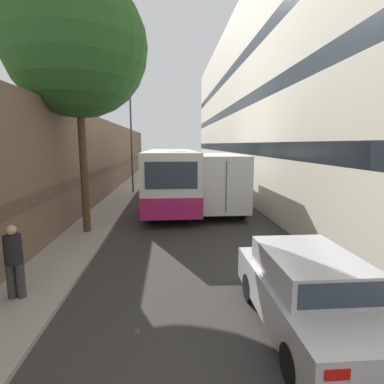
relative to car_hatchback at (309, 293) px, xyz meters
The scene contains 11 objects.
ground_plane 9.66m from the car_hatchback, 100.26° to the left, with size 150.00×150.00×0.00m, color #33302D.
sidewalk_left 11.14m from the car_hatchback, 121.48° to the left, with size 1.74×60.00×0.11m.
building_left_shopfront 12.36m from the car_hatchback, 129.36° to the left, with size 2.40×60.00×5.03m.
building_right_apartment 11.50m from the car_hatchback, 71.04° to the left, with size 2.40×60.00×12.82m.
car_hatchback is the anchor object (origin of this frame).
bus 12.14m from the car_hatchback, 101.88° to the left, with size 2.58×10.08×3.12m.
box_truck 11.06m from the car_hatchback, 90.89° to the left, with size 2.34×7.50×2.96m.
panel_van 25.00m from the car_hatchback, 96.70° to the left, with size 1.81×4.79×1.98m.
pedestrian 6.13m from the car_hatchback, 166.21° to the left, with size 0.38×0.37×1.65m.
street_lamp 17.68m from the car_hatchback, 107.67° to the left, with size 0.36×0.80×7.63m.
street_tree_left 10.75m from the car_hatchback, 131.22° to the left, with size 5.03×5.03×9.34m.
Camera 1 is at (-0.82, 0.53, 3.47)m, focal length 28.00 mm.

